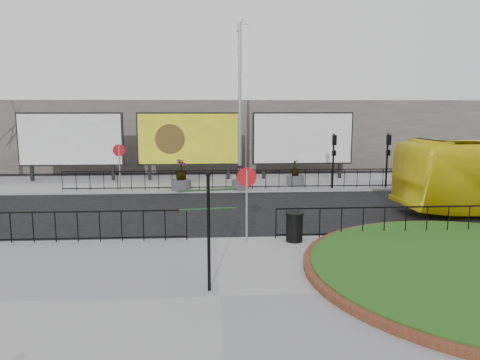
{
  "coord_description": "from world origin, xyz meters",
  "views": [
    {
      "loc": [
        -0.19,
        -15.54,
        4.58
      ],
      "look_at": [
        0.96,
        2.39,
        1.74
      ],
      "focal_mm": 35.0,
      "sensor_mm": 36.0,
      "label": 1
    }
  ],
  "objects": [
    {
      "name": "railing_near_right",
      "position": [
        6.5,
        -0.3,
        0.67
      ],
      "size": [
        9.0,
        0.1,
        1.1
      ],
      "primitive_type": null,
      "color": "black",
      "rests_on": "pavement_near"
    },
    {
      "name": "signal_pole_a",
      "position": [
        6.5,
        9.34,
        2.1
      ],
      "size": [
        0.22,
        0.26,
        3.0
      ],
      "color": "black",
      "rests_on": "pavement_far"
    },
    {
      "name": "pavement_far",
      "position": [
        0.0,
        12.0,
        0.06
      ],
      "size": [
        44.0,
        6.0,
        0.12
      ],
      "primitive_type": "cube",
      "color": "gray",
      "rests_on": "ground"
    },
    {
      "name": "planter_a",
      "position": [
        -1.77,
        9.4,
        0.73
      ],
      "size": [
        1.06,
        1.06,
        1.65
      ],
      "color": "#4C4C4F",
      "rests_on": "pavement_far"
    },
    {
      "name": "planter_c",
      "position": [
        4.66,
        10.67,
        0.62
      ],
      "size": [
        1.02,
        1.02,
        1.46
      ],
      "color": "#4C4C4F",
      "rests_on": "pavement_far"
    },
    {
      "name": "speed_sign_near",
      "position": [
        1.0,
        -0.4,
        1.92
      ],
      "size": [
        0.64,
        0.07,
        2.47
      ],
      "color": "gray",
      "rests_on": "pavement_near"
    },
    {
      "name": "railing_far",
      "position": [
        1.0,
        9.3,
        0.67
      ],
      "size": [
        18.0,
        0.1,
        1.1
      ],
      "primitive_type": null,
      "color": "black",
      "rests_on": "pavement_far"
    },
    {
      "name": "signal_pole_b",
      "position": [
        9.5,
        9.34,
        2.1
      ],
      "size": [
        0.22,
        0.26,
        3.0
      ],
      "color": "black",
      "rests_on": "pavement_far"
    },
    {
      "name": "fingerpost_sign",
      "position": [
        -0.25,
        -4.63,
        1.9
      ],
      "size": [
        1.38,
        0.41,
        2.94
      ],
      "rotation": [
        0.0,
        0.0,
        0.08
      ],
      "color": "black",
      "rests_on": "pavement_near"
    },
    {
      "name": "litter_bin",
      "position": [
        2.58,
        -0.6,
        0.62
      ],
      "size": [
        0.59,
        0.59,
        0.98
      ],
      "color": "black",
      "rests_on": "pavement_near"
    },
    {
      "name": "billboard_mid",
      "position": [
        -1.5,
        12.97,
        2.6
      ],
      "size": [
        6.2,
        0.31,
        4.1
      ],
      "color": "black",
      "rests_on": "pavement_far"
    },
    {
      "name": "railing_near_left",
      "position": [
        -6.0,
        -0.3,
        0.67
      ],
      "size": [
        10.0,
        0.1,
        1.1
      ],
      "primitive_type": null,
      "color": "black",
      "rests_on": "pavement_near"
    },
    {
      "name": "ground",
      "position": [
        0.0,
        0.0,
        0.0
      ],
      "size": [
        90.0,
        90.0,
        0.0
      ],
      "primitive_type": "plane",
      "color": "black",
      "rests_on": "ground"
    },
    {
      "name": "lamp_post",
      "position": [
        1.51,
        11.0,
        4.83
      ],
      "size": [
        0.74,
        0.18,
        9.23
      ],
      "color": "gray",
      "rests_on": "pavement_far"
    },
    {
      "name": "billboard_left",
      "position": [
        -8.5,
        12.97,
        2.6
      ],
      "size": [
        6.2,
        0.31,
        4.1
      ],
      "color": "black",
      "rests_on": "pavement_far"
    },
    {
      "name": "billboard_right",
      "position": [
        5.5,
        12.97,
        2.6
      ],
      "size": [
        6.2,
        0.31,
        4.1
      ],
      "color": "black",
      "rests_on": "pavement_far"
    },
    {
      "name": "pavement_near",
      "position": [
        0.0,
        -5.0,
        0.06
      ],
      "size": [
        30.0,
        10.0,
        0.12
      ],
      "primitive_type": "cube",
      "color": "gray",
      "rests_on": "ground"
    },
    {
      "name": "building_backdrop",
      "position": [
        0.0,
        22.0,
        2.5
      ],
      "size": [
        40.0,
        10.0,
        5.0
      ],
      "primitive_type": "cube",
      "color": "#68625B",
      "rests_on": "ground"
    },
    {
      "name": "speed_sign_far",
      "position": [
        -5.0,
        9.4,
        1.92
      ],
      "size": [
        0.64,
        0.07,
        2.47
      ],
      "color": "gray",
      "rests_on": "pavement_far"
    },
    {
      "name": "planter_b",
      "position": [
        1.42,
        9.4,
        0.57
      ],
      "size": [
        0.94,
        0.94,
        1.34
      ],
      "color": "#4C4C4F",
      "rests_on": "pavement_far"
    }
  ]
}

